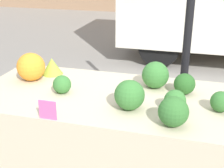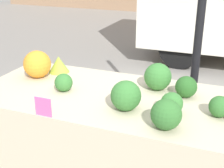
% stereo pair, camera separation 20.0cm
% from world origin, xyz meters
% --- Properties ---
extents(tent_pole, '(0.07, 0.07, 2.43)m').
position_xyz_m(tent_pole, '(0.43, 0.88, 1.21)').
color(tent_pole, black).
rests_on(tent_pole, ground_plane).
extents(market_table, '(1.86, 0.87, 0.90)m').
position_xyz_m(market_table, '(0.00, -0.07, 0.78)').
color(market_table, beige).
rests_on(market_table, ground_plane).
extents(orange_cauliflower, '(0.21, 0.21, 0.21)m').
position_xyz_m(orange_cauliflower, '(-0.65, 0.11, 1.00)').
color(orange_cauliflower, orange).
rests_on(orange_cauliflower, market_table).
extents(romanesco_head, '(0.16, 0.16, 0.13)m').
position_xyz_m(romanesco_head, '(-0.56, 0.27, 0.96)').
color(romanesco_head, '#93B238').
rests_on(romanesco_head, market_table).
extents(broccoli_head_0, '(0.18, 0.18, 0.18)m').
position_xyz_m(broccoli_head_0, '(0.16, -0.17, 0.99)').
color(broccoli_head_0, '#387533').
rests_on(broccoli_head_0, market_table).
extents(broccoli_head_1, '(0.13, 0.13, 0.13)m').
position_xyz_m(broccoli_head_1, '(-0.33, -0.06, 0.96)').
color(broccoli_head_1, '#387533').
rests_on(broccoli_head_1, market_table).
extents(broccoli_head_2, '(0.13, 0.13, 0.13)m').
position_xyz_m(broccoli_head_2, '(0.42, -0.12, 0.97)').
color(broccoli_head_2, '#387533').
rests_on(broccoli_head_2, market_table).
extents(broccoli_head_3, '(0.19, 0.19, 0.19)m').
position_xyz_m(broccoli_head_3, '(0.26, 0.21, 0.99)').
color(broccoli_head_3, '#387533').
rests_on(broccoli_head_3, market_table).
extents(broccoli_head_4, '(0.14, 0.14, 0.14)m').
position_xyz_m(broccoli_head_4, '(0.46, 0.15, 0.97)').
color(broccoli_head_4, '#285B23').
rests_on(broccoli_head_4, market_table).
extents(broccoli_head_5, '(0.13, 0.13, 0.13)m').
position_xyz_m(broccoli_head_5, '(0.69, -0.05, 0.96)').
color(broccoli_head_5, '#336B2D').
rests_on(broccoli_head_5, market_table).
extents(broccoli_head_7, '(0.17, 0.17, 0.17)m').
position_xyz_m(broccoli_head_7, '(0.43, -0.30, 0.98)').
color(broccoli_head_7, '#336B2D').
rests_on(broccoli_head_7, market_table).
extents(price_sign, '(0.11, 0.01, 0.12)m').
position_xyz_m(price_sign, '(-0.26, -0.42, 0.96)').
color(price_sign, '#F45B9E').
rests_on(price_sign, market_table).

